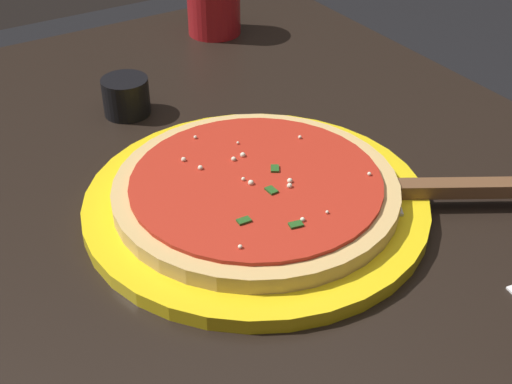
% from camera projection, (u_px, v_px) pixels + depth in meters
% --- Properties ---
extents(restaurant_table, '(1.05, 0.87, 0.73)m').
position_uv_depth(restaurant_table, '(219.00, 315.00, 0.74)').
color(restaurant_table, black).
rests_on(restaurant_table, ground_plane).
extents(serving_plate, '(0.34, 0.34, 0.01)m').
position_uv_depth(serving_plate, '(256.00, 203.00, 0.68)').
color(serving_plate, yellow).
rests_on(serving_plate, restaurant_table).
extents(pizza, '(0.28, 0.28, 0.02)m').
position_uv_depth(pizza, '(256.00, 188.00, 0.67)').
color(pizza, '#DBB26B').
rests_on(pizza, serving_plate).
extents(pizza_server, '(0.15, 0.21, 0.01)m').
position_uv_depth(pizza_server, '(422.00, 190.00, 0.68)').
color(pizza_server, silver).
rests_on(pizza_server, serving_plate).
extents(cup_tall_drink, '(0.08, 0.08, 0.10)m').
position_uv_depth(cup_tall_drink, '(214.00, 2.00, 1.03)').
color(cup_tall_drink, '#B2191E').
rests_on(cup_tall_drink, restaurant_table).
extents(cup_small_sauce, '(0.06, 0.06, 0.05)m').
position_uv_depth(cup_small_sauce, '(126.00, 96.00, 0.83)').
color(cup_small_sauce, black).
rests_on(cup_small_sauce, restaurant_table).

